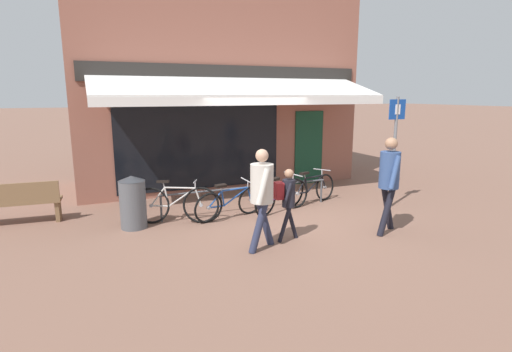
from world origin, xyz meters
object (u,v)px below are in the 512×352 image
bicycle_silver (176,204)px  bicycle_blue (230,202)px  litter_bin (133,202)px  parking_sign (395,141)px  pedestrian_adult (262,189)px  pedestrian_second_adult (389,175)px  bicycle_black (311,189)px  park_bench (17,202)px  bicycle_purple (281,196)px  pedestrian_child (287,195)px

bicycle_silver → bicycle_blue: (1.10, -0.18, -0.04)m
litter_bin → parking_sign: bearing=-8.0°
bicycle_silver → pedestrian_adult: 2.29m
pedestrian_second_adult → litter_bin: size_ratio=1.75×
bicycle_black → park_bench: park_bench is taller
bicycle_purple → pedestrian_adult: 2.32m
bicycle_silver → pedestrian_child: 2.41m
parking_sign → park_bench: parking_sign is taller
bicycle_purple → pedestrian_second_adult: (1.22, -2.00, 0.74)m
bicycle_black → pedestrian_second_adult: 2.41m
bicycle_silver → litter_bin: (-0.83, 0.03, 0.13)m
bicycle_blue → bicycle_purple: bicycle_purple is taller
bicycle_blue → parking_sign: bearing=-21.8°
bicycle_silver → pedestrian_adult: pedestrian_adult is taller
bicycle_silver → bicycle_blue: bicycle_silver is taller
bicycle_black → pedestrian_second_adult: (0.26, -2.28, 0.75)m
bicycle_purple → bicycle_black: (0.96, 0.28, -0.01)m
pedestrian_child → pedestrian_second_adult: pedestrian_second_adult is taller
bicycle_black → park_bench: 6.28m
bicycle_silver → bicycle_purple: (2.30, -0.13, -0.03)m
bicycle_blue → pedestrian_child: 1.72m
park_bench → bicycle_silver: bearing=-17.5°
pedestrian_second_adult → litter_bin: bearing=147.8°
bicycle_silver → pedestrian_child: pedestrian_child is taller
bicycle_purple → bicycle_blue: bearing=157.1°
bicycle_black → pedestrian_adult: size_ratio=0.92×
pedestrian_second_adult → park_bench: pedestrian_second_adult is taller
bicycle_blue → pedestrian_child: pedestrian_child is taller
pedestrian_adult → park_bench: (-3.96, 3.10, -0.57)m
pedestrian_adult → park_bench: pedestrian_adult is taller
parking_sign → park_bench: (-7.79, 1.93, -1.07)m
bicycle_black → parking_sign: size_ratio=0.63×
pedestrian_adult → bicycle_silver: bearing=114.3°
bicycle_silver → pedestrian_adult: (1.03, -1.94, 0.64)m
bicycle_silver → bicycle_black: bicycle_silver is taller
bicycle_purple → park_bench: size_ratio=0.99×
litter_bin → parking_sign: 5.83m
pedestrian_second_adult → park_bench: size_ratio=1.12×
bicycle_blue → park_bench: size_ratio=1.04×
bicycle_silver → parking_sign: size_ratio=0.66×
pedestrian_adult → pedestrian_second_adult: size_ratio=0.94×
pedestrian_second_adult → parking_sign: bearing=39.8°
bicycle_silver → parking_sign: (4.85, -0.77, 1.14)m
pedestrian_adult → pedestrian_child: pedestrian_adult is taller
park_bench → bicycle_blue: bearing=-14.3°
bicycle_silver → pedestrian_child: (1.60, -1.76, 0.43)m
bicycle_silver → pedestrian_second_adult: 4.18m
pedestrian_child → bicycle_blue: bearing=115.6°
bicycle_blue → parking_sign: size_ratio=0.67×
bicycle_black → litter_bin: (-4.09, -0.13, 0.16)m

